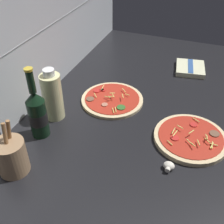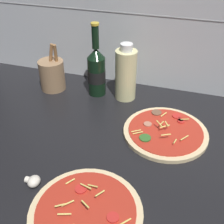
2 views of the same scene
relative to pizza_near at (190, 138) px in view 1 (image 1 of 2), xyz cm
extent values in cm
cube|color=black|center=(7.34, 18.16, -2.24)|extent=(160.00, 90.00, 2.50)
cube|color=silver|center=(7.34, 63.66, 26.51)|extent=(160.00, 1.00, 60.00)
cube|color=gray|center=(7.34, 63.11, 26.51)|extent=(156.80, 0.16, 0.30)
cylinder|color=beige|center=(-0.02, 0.02, -0.14)|extent=(25.79, 25.79, 1.71)
cylinder|color=#B22D1E|center=(-0.02, 0.02, 0.87)|extent=(22.69, 22.69, 0.30)
cylinder|color=red|center=(6.32, -0.02, 1.22)|extent=(2.74, 2.74, 0.40)
cylinder|color=brown|center=(3.96, -7.65, 1.22)|extent=(3.53, 3.53, 0.40)
cylinder|color=red|center=(-3.30, 5.02, 1.22)|extent=(2.88, 2.88, 0.40)
cylinder|color=#EADB6B|center=(-1.49, -5.55, 2.06)|extent=(1.96, 2.15, 0.43)
cylinder|color=#EADB6B|center=(-5.59, -1.37, 2.29)|extent=(1.97, 1.86, 0.79)
cylinder|color=#EADB6B|center=(9.14, -0.45, 1.44)|extent=(2.28, 2.85, 0.75)
cylinder|color=#EADB6B|center=(0.52, -5.13, 1.81)|extent=(2.09, 1.27, 0.82)
cylinder|color=#EADB6B|center=(-0.48, -5.31, 2.38)|extent=(2.35, 0.55, 0.82)
cylinder|color=#EADB6B|center=(-2.89, -7.38, 1.75)|extent=(3.12, 0.55, 0.77)
cylinder|color=#EADB6B|center=(-0.67, 6.17, 2.01)|extent=(2.81, 0.88, 1.10)
cylinder|color=#EADB6B|center=(-4.28, -0.05, 1.87)|extent=(2.33, 2.43, 0.39)
cylinder|color=#EADB6B|center=(-6.60, 6.21, 1.47)|extent=(1.78, 2.26, 0.50)
cylinder|color=#EADB6B|center=(-3.04, -7.28, 1.67)|extent=(2.96, 1.04, 0.56)
cylinder|color=#EADB6B|center=(1.83, 4.32, 2.38)|extent=(1.70, 2.53, 0.54)
cylinder|color=#EADB6B|center=(-2.08, 5.35, 2.26)|extent=(3.24, 1.28, 0.68)
cylinder|color=#EADB6B|center=(-3.73, -2.96, 2.07)|extent=(2.91, 1.45, 0.59)
cylinder|color=#EADB6B|center=(-2.19, -7.86, 1.58)|extent=(0.42, 2.71, 0.45)
cylinder|color=#EADB6B|center=(-0.10, 0.18, 2.91)|extent=(2.45, 1.73, 0.59)
cylinder|color=beige|center=(12.58, 34.57, -0.38)|extent=(26.09, 26.09, 1.23)
cylinder|color=#B22D1E|center=(12.58, 34.57, 0.39)|extent=(22.96, 22.96, 0.30)
cylinder|color=#336628|center=(7.23, 28.76, 0.74)|extent=(3.53, 3.53, 0.40)
cylinder|color=#B7755B|center=(6.72, 35.62, 0.74)|extent=(2.54, 2.54, 0.40)
cylinder|color=red|center=(14.97, 42.77, 0.74)|extent=(2.88, 2.88, 0.40)
cylinder|color=red|center=(16.61, 40.38, 0.74)|extent=(2.26, 2.26, 0.40)
cylinder|color=red|center=(16.39, 41.10, 0.74)|extent=(2.04, 2.04, 0.40)
cylinder|color=brown|center=(8.27, 42.81, 0.74)|extent=(3.34, 3.34, 0.40)
cylinder|color=#EADB6B|center=(16.02, 29.05, 1.40)|extent=(0.85, 2.16, 0.40)
cylinder|color=#EADB6B|center=(10.78, 41.54, 1.31)|extent=(1.87, 2.00, 1.14)
cylinder|color=#EADB6B|center=(18.47, 31.38, 1.48)|extent=(2.21, 2.55, 0.75)
cylinder|color=#EADB6B|center=(12.64, 34.57, 2.98)|extent=(1.54, 2.18, 0.63)
cylinder|color=#EADB6B|center=(17.67, 41.02, 1.27)|extent=(2.72, 0.46, 1.13)
cylinder|color=#EADB6B|center=(13.13, 30.11, 2.33)|extent=(2.83, 1.74, 0.38)
cylinder|color=#EADB6B|center=(4.80, 30.13, 0.98)|extent=(2.98, 1.83, 0.72)
cylinder|color=#EADB6B|center=(10.38, 34.40, 2.76)|extent=(2.19, 1.87, 0.98)
cylinder|color=#EADB6B|center=(4.08, 30.92, 0.96)|extent=(2.85, 1.90, 0.52)
cylinder|color=#EADB6B|center=(12.23, 34.09, 2.27)|extent=(2.82, 2.32, 0.45)
cylinder|color=#EADB6B|center=(10.93, 35.96, 1.73)|extent=(1.19, 3.20, 0.89)
cylinder|color=black|center=(-16.07, 51.39, 6.24)|extent=(6.53, 6.53, 14.47)
cone|color=black|center=(-16.07, 51.39, 15.30)|extent=(6.53, 6.53, 3.64)
cylinder|color=black|center=(-16.07, 51.39, 21.16)|extent=(2.48, 2.48, 8.08)
cylinder|color=gold|center=(-16.07, 51.39, 25.60)|extent=(2.85, 2.85, 0.80)
cylinder|color=black|center=(-16.07, 51.39, 6.53)|extent=(6.59, 6.59, 4.63)
cylinder|color=beige|center=(-5.14, 51.85, 8.18)|extent=(7.66, 7.66, 18.35)
cylinder|color=white|center=(-5.14, 51.85, 18.61)|extent=(4.21, 4.21, 2.50)
cylinder|color=white|center=(-17.26, 4.40, 0.29)|extent=(1.65, 1.65, 1.65)
ellipsoid|color=silver|center=(-15.80, 4.40, 0.29)|extent=(3.11, 3.66, 2.56)
cylinder|color=#9E7A56|center=(-33.72, 49.79, 4.76)|extent=(9.54, 9.54, 11.51)
cylinder|color=olive|center=(-31.50, 50.63, 10.38)|extent=(2.14, 3.12, 13.59)
cylinder|color=olive|center=(-33.79, 50.05, 10.41)|extent=(3.89, 2.13, 13.58)
cube|color=beige|center=(51.10, 7.83, 0.21)|extent=(17.37, 15.91, 2.40)
cube|color=#335693|center=(51.10, 7.83, 1.49)|extent=(14.80, 4.79, 0.16)
camera|label=1|loc=(-78.24, -0.32, 67.99)|focal=45.00mm
camera|label=2|loc=(17.20, -35.02, 54.79)|focal=45.00mm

